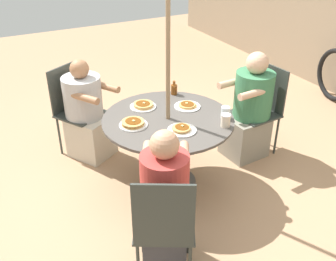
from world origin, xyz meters
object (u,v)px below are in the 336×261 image
object	(u,v)px
diner_east	(165,207)
diner_south	(250,111)
pancake_plate_a	(187,106)
syrup_bottle	(174,89)
pancake_plate_d	(133,123)
patio_chair_north	(73,105)
pancake_plate_b	(182,129)
patio_table	(168,131)
drinking_glass_a	(225,113)
diner_north	(87,115)
patio_chair_south	(263,105)
patio_chair_east	(164,224)
pancake_plate_c	(143,105)
coffee_cup	(226,120)

from	to	relation	value
diner_east	diner_south	bearing A→B (deg)	61.51
pancake_plate_a	syrup_bottle	size ratio (longest dim) A/B	1.75
diner_south	pancake_plate_d	world-z (taller)	diner_south
patio_chair_north	pancake_plate_b	bearing A→B (deg)	84.53
patio_table	pancake_plate_d	xyz separation A→B (m)	(-0.02, -0.33, 0.15)
diner_east	syrup_bottle	distance (m)	1.55
patio_chair_north	drinking_glass_a	size ratio (longest dim) A/B	8.70
diner_north	patio_chair_south	bearing A→B (deg)	124.57
diner_south	diner_north	bearing A→B (deg)	58.41
syrup_bottle	patio_chair_east	bearing A→B (deg)	-30.69
diner_south	patio_chair_south	bearing A→B (deg)	-90.00
diner_north	pancake_plate_c	size ratio (longest dim) A/B	4.29
diner_north	diner_east	size ratio (longest dim) A/B	0.92
patio_table	coffee_cup	distance (m)	0.55
patio_chair_south	pancake_plate_b	bearing A→B (deg)	101.95
diner_north	syrup_bottle	world-z (taller)	diner_north
diner_north	pancake_plate_d	xyz separation A→B (m)	(0.84, 0.18, 0.25)
pancake_plate_c	pancake_plate_d	world-z (taller)	pancake_plate_d
patio_chair_north	patio_chair_east	bearing A→B (deg)	60.17
pancake_plate_a	syrup_bottle	world-z (taller)	syrup_bottle
pancake_plate_d	coffee_cup	xyz separation A→B (m)	(0.38, 0.70, 0.04)
patio_table	coffee_cup	bearing A→B (deg)	45.61
pancake_plate_c	syrup_bottle	xyz separation A→B (m)	(-0.13, 0.40, 0.04)
diner_south	syrup_bottle	world-z (taller)	diner_south
diner_east	diner_south	distance (m)	1.76
pancake_plate_b	pancake_plate_c	size ratio (longest dim) A/B	1.00
pancake_plate_b	coffee_cup	size ratio (longest dim) A/B	2.19
pancake_plate_a	coffee_cup	size ratio (longest dim) A/B	2.19
patio_chair_east	diner_south	xyz separation A→B (m)	(-1.10, 1.57, -0.03)
patio_chair_east	pancake_plate_b	bearing A→B (deg)	82.84
pancake_plate_a	pancake_plate_d	bearing A→B (deg)	-80.90
patio_chair_north	pancake_plate_d	xyz separation A→B (m)	(0.99, 0.27, 0.19)
diner_south	pancake_plate_a	size ratio (longest dim) A/B	4.59
patio_chair_north	coffee_cup	size ratio (longest dim) A/B	8.34
pancake_plate_a	syrup_bottle	xyz separation A→B (m)	(-0.32, 0.03, 0.04)
patio_chair_east	coffee_cup	distance (m)	1.18
patio_chair_south	syrup_bottle	bearing A→B (deg)	64.08
pancake_plate_b	syrup_bottle	size ratio (longest dim) A/B	1.75
pancake_plate_b	drinking_glass_a	world-z (taller)	drinking_glass_a
coffee_cup	patio_table	bearing A→B (deg)	-134.39
patio_chair_south	drinking_glass_a	distance (m)	0.82
pancake_plate_b	pancake_plate_d	size ratio (longest dim) A/B	1.00
diner_east	coffee_cup	xyz separation A→B (m)	(-0.52, 0.86, 0.23)
patio_chair_north	diner_north	distance (m)	0.19
patio_chair_south	pancake_plate_d	bearing A→B (deg)	88.33
diner_north	pancake_plate_b	world-z (taller)	diner_north
patio_table	syrup_bottle	world-z (taller)	syrup_bottle
pancake_plate_a	patio_chair_south	bearing A→B (deg)	87.70
patio_chair_south	pancake_plate_a	bearing A→B (deg)	83.76
diner_east	patio_chair_south	size ratio (longest dim) A/B	1.22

